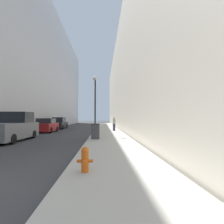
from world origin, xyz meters
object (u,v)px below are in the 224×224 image
Objects in this scene: parked_sedan_far at (59,124)px; pedestrian_on_sidewalk at (114,124)px; fire_hydrant at (85,159)px; parked_sedan_near at (46,126)px; pickup_truck at (12,128)px; trash_bin at (95,131)px; lamppost at (95,96)px.

parked_sedan_far is 2.83× the size of pedestrian_on_sidewalk.
parked_sedan_near reaches higher than fire_hydrant.
fire_hydrant is 0.13× the size of pickup_truck.
lamppost is at bearing 93.08° from trash_bin.
trash_bin is 0.21× the size of pickup_truck.
pickup_truck is at bearing -156.08° from lamppost.
lamppost reaches higher than parked_sedan_far.
pickup_truck is 11.08m from pedestrian_on_sidewalk.
pickup_truck reaches higher than trash_bin.
pickup_truck is 14.05m from parked_sedan_far.
parked_sedan_far is at bearing 90.40° from pickup_truck.
lamppost is (-0.21, 10.75, 3.09)m from fire_hydrant.
lamppost reaches higher than fire_hydrant.
fire_hydrant is 10.18m from pickup_truck.
pedestrian_on_sidewalk is at bearing -38.14° from parked_sedan_far.
trash_bin is 8.32m from pedestrian_on_sidewalk.
parked_sedan_far is 10.20m from pedestrian_on_sidewalk.
fire_hydrant is 11.19m from lamppost.
pickup_truck is 1.13× the size of parked_sedan_far.
lamppost is at bearing -40.40° from parked_sedan_near.
parked_sedan_far reaches higher than parked_sedan_near.
lamppost is (-0.16, 2.97, 2.89)m from trash_bin.
pedestrian_on_sidewalk is (7.93, 7.75, 0.07)m from pickup_truck.
lamppost is 1.00× the size of pickup_truck.
trash_bin is 0.27× the size of parked_sedan_near.
pedestrian_on_sidewalk is (2.03, 5.13, -2.62)m from lamppost.
pickup_truck reaches higher than parked_sedan_near.
pedestrian_on_sidewalk reaches higher than trash_bin.
lamppost reaches higher than pedestrian_on_sidewalk.
pickup_truck reaches higher than pedestrian_on_sidewalk.
pedestrian_on_sidewalk is at bearing 83.45° from fire_hydrant.
pickup_truck is 7.64m from parked_sedan_near.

